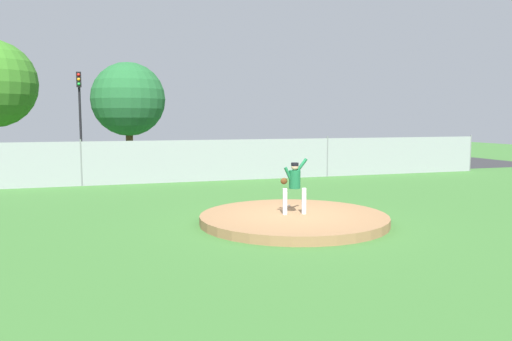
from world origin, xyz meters
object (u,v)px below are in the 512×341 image
object	(u,v)px
parked_car_slate	(106,160)
traffic_cone_orange	(7,177)
parked_car_burgundy	(168,158)
baseball	(289,206)
traffic_light_near	(80,104)
parked_car_navy	(295,155)
pitcher_youth	(294,183)

from	to	relation	value
parked_car_slate	traffic_cone_orange	world-z (taller)	parked_car_slate
parked_car_burgundy	baseball	bearing A→B (deg)	-82.36
baseball	traffic_cone_orange	size ratio (longest dim) A/B	0.13
baseball	traffic_light_near	distance (m)	19.23
parked_car_navy	parked_car_slate	size ratio (longest dim) A/B	1.16
parked_car_slate	parked_car_burgundy	bearing A→B (deg)	-0.10
baseball	traffic_cone_orange	distance (m)	14.73
parked_car_slate	traffic_cone_orange	xyz separation A→B (m)	(-4.44, -2.37, -0.49)
parked_car_slate	parked_car_burgundy	size ratio (longest dim) A/B	0.95
pitcher_youth	traffic_light_near	world-z (taller)	traffic_light_near
traffic_light_near	parked_car_burgundy	bearing A→B (deg)	-41.99
parked_car_navy	traffic_cone_orange	size ratio (longest dim) A/B	8.74
parked_car_burgundy	traffic_cone_orange	bearing A→B (deg)	-162.90
parked_car_navy	parked_car_slate	bearing A→B (deg)	179.35
baseball	parked_car_slate	xyz separation A→B (m)	(-5.07, 13.62, 0.46)
parked_car_burgundy	traffic_cone_orange	size ratio (longest dim) A/B	7.88
pitcher_youth	traffic_light_near	xyz separation A→B (m)	(-6.15, 18.88, 2.68)
baseball	parked_car_navy	distance (m)	14.66
pitcher_youth	parked_car_slate	size ratio (longest dim) A/B	0.38
parked_car_burgundy	traffic_light_near	world-z (taller)	traffic_light_near
pitcher_youth	parked_car_burgundy	size ratio (longest dim) A/B	0.37
parked_car_slate	traffic_light_near	bearing A→B (deg)	108.26
parked_car_navy	traffic_light_near	distance (m)	13.21
parked_car_navy	parked_car_burgundy	bearing A→B (deg)	179.11
parked_car_slate	traffic_cone_orange	bearing A→B (deg)	-151.91
parked_car_navy	baseball	bearing A→B (deg)	-112.84
pitcher_youth	parked_car_slate	distance (m)	15.49
parked_car_slate	parked_car_burgundy	distance (m)	3.24
parked_car_burgundy	traffic_light_near	distance (m)	6.91
baseball	parked_car_burgundy	distance (m)	13.75
baseball	parked_car_slate	bearing A→B (deg)	110.41
traffic_light_near	baseball	bearing A→B (deg)	-70.08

